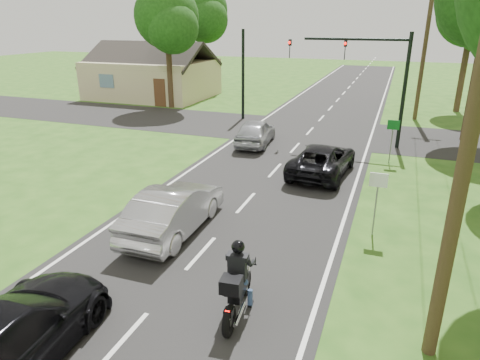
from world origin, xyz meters
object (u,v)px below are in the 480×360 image
object	(u,v)px
utility_pole_far	(425,44)
dark_suv	(323,159)
sign_white	(378,189)
silver_sedan	(174,210)
sign_green	(393,131)
traffic_signal	(369,69)
silver_suv	(256,132)
motorcycle_rider	(237,287)
utility_pole_near	(475,111)
dark_car_behind	(4,339)

from	to	relation	value
utility_pole_far	dark_suv	bearing A→B (deg)	-106.59
dark_suv	sign_white	distance (m)	5.97
sign_white	dark_suv	bearing A→B (deg)	116.03
silver_sedan	sign_green	bearing A→B (deg)	-123.37
traffic_signal	utility_pole_far	size ratio (longest dim) A/B	0.64
traffic_signal	sign_white	bearing A→B (deg)	-82.95
traffic_signal	sign_green	bearing A→B (deg)	-62.62
traffic_signal	sign_green	distance (m)	4.24
dark_suv	silver_sedan	xyz separation A→B (m)	(-3.53, -7.28, 0.09)
traffic_signal	utility_pole_far	xyz separation A→B (m)	(2.86, 8.00, 0.95)
silver_suv	traffic_signal	size ratio (longest dim) A/B	0.66
dark_suv	utility_pole_far	xyz separation A→B (m)	(4.09, 13.72, 4.39)
dark_suv	sign_green	distance (m)	3.99
motorcycle_rider	dark_suv	world-z (taller)	motorcycle_rider
silver_sedan	traffic_signal	bearing A→B (deg)	-111.14
silver_sedan	utility_pole_near	world-z (taller)	utility_pole_near
motorcycle_rider	sign_white	size ratio (longest dim) A/B	1.06
silver_sedan	sign_white	xyz separation A→B (m)	(6.11, 1.98, 0.82)
dark_car_behind	traffic_signal	world-z (taller)	traffic_signal
dark_car_behind	utility_pole_far	bearing A→B (deg)	-111.71
dark_car_behind	utility_pole_near	size ratio (longest dim) A/B	0.52
traffic_signal	sign_green	size ratio (longest dim) A/B	3.00
traffic_signal	sign_green	world-z (taller)	traffic_signal
silver_sedan	sign_white	world-z (taller)	sign_white
utility_pole_far	silver_sedan	bearing A→B (deg)	-109.93
dark_car_behind	utility_pole_near	xyz separation A→B (m)	(7.80, 3.43, 4.32)
sign_green	silver_sedan	bearing A→B (deg)	-122.31
utility_pole_far	silver_suv	bearing A→B (deg)	-129.87
dark_suv	traffic_signal	bearing A→B (deg)	-97.81
silver_sedan	dark_car_behind	xyz separation A→B (m)	(-0.18, -6.43, -0.02)
dark_suv	silver_suv	xyz separation A→B (m)	(-4.35, 3.61, 0.04)
motorcycle_rider	sign_white	xyz separation A→B (m)	(2.69, 5.24, 0.84)
sign_green	dark_car_behind	bearing A→B (deg)	-111.59
silver_sedan	utility_pole_near	xyz separation A→B (m)	(7.61, -3.00, 4.30)
utility_pole_far	sign_white	bearing A→B (deg)	-94.51
utility_pole_near	sign_white	world-z (taller)	utility_pole_near
silver_suv	dark_car_behind	distance (m)	17.34
utility_pole_near	sign_green	size ratio (longest dim) A/B	4.71
utility_pole_near	utility_pole_far	bearing A→B (deg)	90.00
traffic_signal	dark_suv	bearing A→B (deg)	-102.10
dark_suv	sign_green	world-z (taller)	sign_green
motorcycle_rider	sign_green	distance (m)	13.58
silver_sedan	traffic_signal	xyz separation A→B (m)	(4.75, 13.00, 3.35)
motorcycle_rider	sign_white	world-z (taller)	sign_white
utility_pole_near	sign_white	bearing A→B (deg)	106.76
sign_white	utility_pole_near	bearing A→B (deg)	-73.24
dark_suv	dark_car_behind	size ratio (longest dim) A/B	0.95
silver_suv	dark_suv	bearing A→B (deg)	134.74
sign_green	utility_pole_far	bearing A→B (deg)	83.27
sign_white	sign_green	world-z (taller)	same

